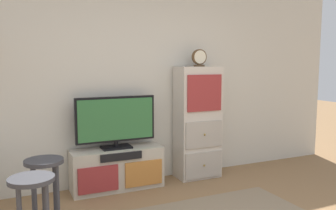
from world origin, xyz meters
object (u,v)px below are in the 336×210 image
at_px(television, 116,121).
at_px(desk_clock, 199,58).
at_px(bar_stool_far, 45,179).
at_px(media_console, 117,169).
at_px(bar_stool_near, 32,200).
at_px(side_cabinet, 198,123).

relative_size(television, desk_clock, 4.33).
bearing_deg(bar_stool_far, media_console, 43.80).
bearing_deg(media_console, bar_stool_near, -127.84).
height_order(bar_stool_near, bar_stool_far, bar_stool_near).
distance_m(television, desk_clock, 1.36).
height_order(side_cabinet, bar_stool_far, side_cabinet).
distance_m(media_console, bar_stool_near, 1.73).
bearing_deg(bar_stool_near, television, 52.65).
relative_size(desk_clock, bar_stool_near, 0.32).
bearing_deg(television, side_cabinet, -0.70).
xyz_separation_m(media_console, side_cabinet, (1.12, 0.01, 0.49)).
bearing_deg(bar_stool_far, television, 44.57).
xyz_separation_m(side_cabinet, bar_stool_far, (-2.04, -0.89, -0.22)).
bearing_deg(side_cabinet, desk_clock, -72.25).
xyz_separation_m(media_console, desk_clock, (1.13, -0.00, 1.35)).
xyz_separation_m(media_console, television, (0.00, 0.02, 0.59)).
bearing_deg(desk_clock, bar_stool_far, -156.88).
xyz_separation_m(television, desk_clock, (1.13, -0.03, 0.76)).
height_order(desk_clock, bar_stool_near, desk_clock).
height_order(television, side_cabinet, side_cabinet).
bearing_deg(bar_stool_far, bar_stool_near, -105.69).
bearing_deg(television, bar_stool_far, -135.43).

